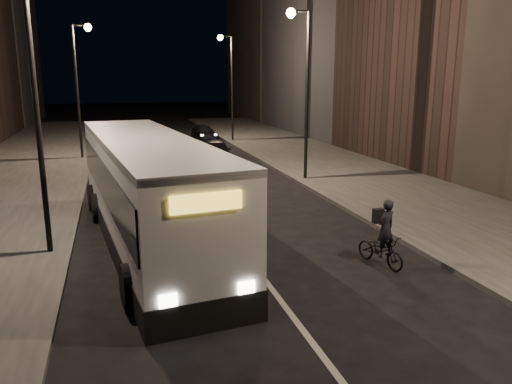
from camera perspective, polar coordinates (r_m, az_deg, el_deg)
ground at (r=12.78m, az=1.77°, el=-10.97°), size 180.00×180.00×0.00m
sidewalk_right at (r=28.32m, az=9.63°, el=2.53°), size 7.00×70.00×0.16m
sidewalk_left at (r=26.10m, az=-26.44°, el=0.42°), size 7.00×70.00×0.16m
building_row_right at (r=43.59m, az=11.62°, el=19.88°), size 8.00×61.00×21.00m
streetlight_right_mid at (r=24.75m, az=5.32°, el=13.45°), size 1.20×0.44×8.12m
streetlight_right_far at (r=40.10m, az=-3.15°, el=13.36°), size 1.20×0.44×8.12m
streetlight_left_near at (r=15.21m, az=-23.17°, el=12.67°), size 1.20×0.44×8.12m
streetlight_left_far at (r=33.15m, az=-19.43°, el=12.70°), size 1.20×0.44×8.12m
city_bus at (r=15.94m, az=-12.28°, el=0.61°), size 4.11×12.74×3.38m
cyclist_on_bicycle at (r=14.41m, az=14.19°, el=-5.75°), size 1.04×1.79×1.95m
car_near at (r=30.10m, az=-4.76°, el=4.61°), size 1.84×4.48×1.52m
car_mid at (r=33.16m, az=-13.01°, el=4.87°), size 1.74×3.89×1.24m
car_far at (r=41.65m, az=-5.92°, el=6.70°), size 1.92×4.06×1.14m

